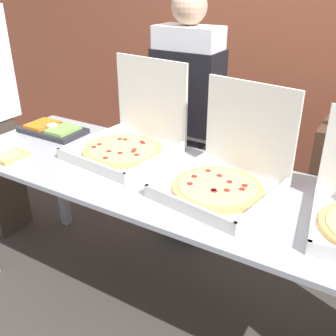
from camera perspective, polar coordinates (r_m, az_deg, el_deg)
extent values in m
plane|color=#423D38|center=(2.46, 0.00, -19.50)|extent=(16.00, 16.00, 0.00)
cube|color=#9E5138|center=(3.31, 16.24, 19.08)|extent=(10.00, 0.06, 2.80)
cube|color=#A8AAB2|center=(1.94, 0.00, -1.65)|extent=(2.37, 0.77, 0.02)
cube|color=#A8AAB2|center=(3.02, -15.35, -1.06)|extent=(0.06, 0.06, 0.84)
cube|color=silver|center=(1.80, 7.23, -3.42)|extent=(0.54, 0.54, 0.02)
cube|color=silver|center=(1.62, 2.84, -5.58)|extent=(0.47, 0.09, 0.04)
cube|color=silver|center=(1.90, 1.58, -0.48)|extent=(0.09, 0.47, 0.04)
cube|color=silver|center=(1.69, 13.71, -4.93)|extent=(0.09, 0.47, 0.04)
cube|color=silver|center=(1.90, 11.70, 5.58)|extent=(0.47, 0.09, 0.45)
cylinder|color=tan|center=(1.79, 7.26, -2.90)|extent=(0.41, 0.41, 0.02)
cylinder|color=#F4D67F|center=(1.79, 7.28, -2.59)|extent=(0.36, 0.36, 0.00)
cylinder|color=maroon|center=(1.77, 10.69, -3.05)|extent=(0.03, 0.03, 0.00)
cylinder|color=maroon|center=(1.80, 11.07, -2.51)|extent=(0.03, 0.03, 0.00)
cylinder|color=maroon|center=(1.82, 8.91, -2.00)|extent=(0.03, 0.03, 0.00)
cylinder|color=maroon|center=(1.87, 7.45, -1.09)|extent=(0.03, 0.03, 0.00)
cylinder|color=maroon|center=(1.91, 5.84, -0.38)|extent=(0.03, 0.03, 0.00)
cylinder|color=maroon|center=(1.85, 3.87, -1.19)|extent=(0.03, 0.03, 0.00)
cylinder|color=maroon|center=(1.79, 3.19, -2.28)|extent=(0.03, 0.03, 0.00)
cylinder|color=maroon|center=(1.75, 6.61, -3.15)|extent=(0.03, 0.03, 0.00)
cylinder|color=maroon|center=(1.74, 6.76, -3.33)|extent=(0.03, 0.03, 0.00)
cylinder|color=maroon|center=(1.75, 8.55, -3.20)|extent=(0.03, 0.03, 0.00)
cube|color=silver|center=(2.18, -6.61, 2.11)|extent=(0.54, 0.54, 0.02)
cube|color=silver|center=(2.02, -11.29, 0.63)|extent=(0.49, 0.07, 0.04)
cube|color=silver|center=(2.33, -10.96, 4.22)|extent=(0.07, 0.49, 0.04)
cube|color=silver|center=(2.02, -1.70, 1.21)|extent=(0.07, 0.49, 0.04)
cube|color=silver|center=(2.27, -2.47, 9.88)|extent=(0.49, 0.07, 0.47)
cylinder|color=tan|center=(2.17, -6.64, 2.57)|extent=(0.43, 0.43, 0.02)
cylinder|color=#F4D67F|center=(2.17, -6.65, 2.83)|extent=(0.37, 0.37, 0.00)
cylinder|color=maroon|center=(2.11, -5.09, 2.40)|extent=(0.03, 0.03, 0.00)
cylinder|color=maroon|center=(2.14, -4.89, 2.72)|extent=(0.03, 0.03, 0.00)
cylinder|color=maroon|center=(2.22, -3.62, 3.64)|extent=(0.03, 0.03, 0.00)
cylinder|color=maroon|center=(2.24, -3.87, 3.84)|extent=(0.03, 0.03, 0.00)
cylinder|color=maroon|center=(2.28, -6.24, 4.15)|extent=(0.03, 0.03, 0.00)
cylinder|color=maroon|center=(2.29, -7.03, 4.21)|extent=(0.03, 0.03, 0.00)
cylinder|color=maroon|center=(2.23, -9.94, 3.41)|extent=(0.03, 0.03, 0.00)
cylinder|color=maroon|center=(2.20, -10.72, 3.01)|extent=(0.03, 0.03, 0.00)
cylinder|color=maroon|center=(2.13, -8.59, 2.42)|extent=(0.03, 0.03, 0.00)
cylinder|color=maroon|center=(2.06, -9.08, 1.47)|extent=(0.03, 0.03, 0.00)
cylinder|color=maroon|center=(2.10, -6.96, 2.16)|extent=(0.03, 0.03, 0.00)
cylinder|color=maroon|center=(2.07, -4.57, 1.92)|extent=(0.03, 0.03, 0.00)
cube|color=silver|center=(1.67, 20.37, -6.43)|extent=(0.08, 0.43, 0.04)
cylinder|color=white|center=(2.28, -21.81, 1.23)|extent=(0.21, 0.21, 0.01)
cube|color=tan|center=(2.27, -21.86, 1.52)|extent=(0.12, 0.17, 0.02)
cube|color=#F4D67F|center=(2.26, -22.16, 1.68)|extent=(0.09, 0.12, 0.01)
cube|color=#28282D|center=(2.58, -16.37, 5.26)|extent=(0.41, 0.23, 0.03)
cube|color=orange|center=(2.64, -17.83, 6.05)|extent=(0.14, 0.18, 0.02)
cube|color=#8CC65B|center=(2.51, -14.96, 5.39)|extent=(0.14, 0.18, 0.02)
cylinder|color=white|center=(2.57, -16.44, 5.82)|extent=(0.07, 0.07, 0.02)
cube|color=black|center=(2.80, 2.54, -2.63)|extent=(0.28, 0.20, 0.82)
cube|color=white|center=(2.52, 2.88, 12.33)|extent=(0.40, 0.22, 0.67)
cube|color=black|center=(2.54, 2.85, 11.15)|extent=(0.42, 0.24, 0.51)
sphere|color=#D8AD8C|center=(2.46, 3.13, 22.39)|extent=(0.21, 0.21, 0.21)
cube|color=#473D33|center=(3.12, -23.25, -1.14)|extent=(0.20, 0.28, 0.87)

